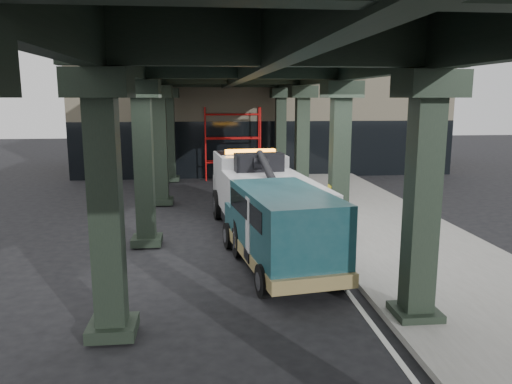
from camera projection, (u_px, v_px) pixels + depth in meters
ground at (264, 263)px, 13.80m from camera, size 90.00×90.00×0.00m
sidewalk at (394, 236)px, 16.21m from camera, size 5.00×40.00×0.15m
lane_stripe at (309, 241)px, 15.93m from camera, size 0.12×38.00×0.01m
viaduct at (243, 65)px, 14.70m from camera, size 7.40×32.00×6.40m
building at (258, 105)px, 32.81m from camera, size 22.00×10.00×8.00m
scaffolding at (233, 141)px, 27.72m from camera, size 3.08×0.88×4.00m
tow_truck at (261, 194)px, 16.53m from camera, size 3.19×8.73×2.80m
towed_van at (281, 227)px, 13.07m from camera, size 2.82×5.61×2.18m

